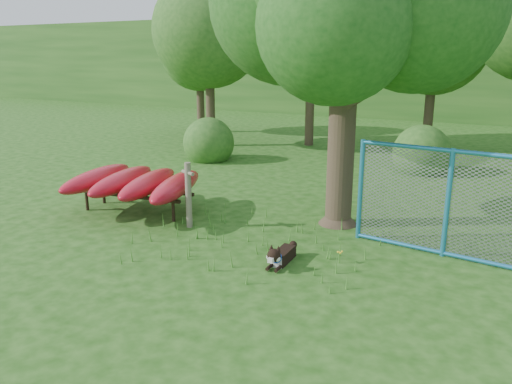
% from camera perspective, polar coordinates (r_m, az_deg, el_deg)
% --- Properties ---
extents(ground, '(80.00, 80.00, 0.00)m').
position_cam_1_polar(ground, '(9.20, -4.63, -7.63)').
color(ground, '#18460E').
rests_on(ground, ground).
extents(wooden_post, '(0.38, 0.21, 1.42)m').
position_cam_1_polar(wooden_post, '(10.69, -7.72, -0.15)').
color(wooden_post, '#69614E').
rests_on(wooden_post, ground).
extents(kayak_rack, '(3.42, 3.04, 0.94)m').
position_cam_1_polar(kayak_rack, '(11.99, -13.64, 1.10)').
color(kayak_rack, black).
rests_on(kayak_rack, ground).
extents(husky_dog, '(0.28, 1.04, 0.46)m').
position_cam_1_polar(husky_dog, '(8.89, 2.80, -7.30)').
color(husky_dog, black).
rests_on(husky_dog, ground).
extents(fence_section, '(3.43, 0.53, 3.36)m').
position_cam_1_polar(fence_section, '(9.60, 21.05, -1.24)').
color(fence_section, '#2781B9').
rests_on(fence_section, ground).
extents(wildflower_clump, '(0.11, 0.09, 0.24)m').
position_cam_1_polar(wildflower_clump, '(9.04, 9.53, -6.91)').
color(wildflower_clump, '#498A2D').
rests_on(wildflower_clump, ground).
extents(bg_tree_a, '(4.40, 4.40, 6.70)m').
position_cam_1_polar(bg_tree_a, '(20.42, -5.43, 17.81)').
color(bg_tree_a, '#382B1E').
rests_on(bg_tree_a, ground).
extents(bg_tree_b, '(5.20, 5.20, 8.22)m').
position_cam_1_polar(bg_tree_b, '(20.67, 6.51, 20.88)').
color(bg_tree_b, '#382B1E').
rests_on(bg_tree_b, ground).
extents(bg_tree_c, '(4.00, 4.00, 6.12)m').
position_cam_1_polar(bg_tree_c, '(20.37, 19.81, 15.95)').
color(bg_tree_c, '#382B1E').
rests_on(bg_tree_c, ground).
extents(bg_tree_f, '(3.60, 3.60, 5.55)m').
position_cam_1_polar(bg_tree_f, '(24.28, -6.53, 15.59)').
color(bg_tree_f, '#382B1E').
rests_on(bg_tree_f, ground).
extents(shrub_left, '(1.80, 1.80, 1.80)m').
position_cam_1_polar(shrub_left, '(17.85, -5.39, 3.69)').
color(shrub_left, '#28581C').
rests_on(shrub_left, ground).
extents(shrub_mid, '(1.80, 1.80, 1.80)m').
position_cam_1_polar(shrub_mid, '(16.72, 18.21, 2.19)').
color(shrub_mid, '#28581C').
rests_on(shrub_mid, ground).
extents(wooded_hillside, '(80.00, 12.00, 6.00)m').
position_cam_1_polar(wooded_hillside, '(35.43, 20.89, 13.42)').
color(wooded_hillside, '#28581C').
rests_on(wooded_hillside, ground).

